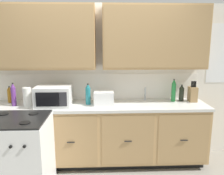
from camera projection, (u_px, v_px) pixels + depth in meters
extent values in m
plane|color=gray|center=(100.00, 174.00, 3.20)|extent=(8.00, 8.00, 0.00)
cube|color=white|center=(100.00, 82.00, 3.57)|extent=(4.27, 0.05, 2.36)
cube|color=white|center=(100.00, 86.00, 3.55)|extent=(3.07, 0.01, 0.40)
cube|color=tan|center=(42.00, 37.00, 3.21)|extent=(1.49, 0.34, 0.89)
cube|color=#A58052|center=(39.00, 37.00, 3.03)|extent=(1.46, 0.01, 0.83)
cube|color=tan|center=(154.00, 37.00, 3.27)|extent=(1.49, 0.34, 0.89)
cube|color=#A58052|center=(157.00, 37.00, 3.10)|extent=(1.46, 0.01, 0.83)
cube|color=white|center=(222.00, 54.00, 3.53)|extent=(0.44, 0.01, 0.90)
cube|color=black|center=(100.00, 158.00, 3.51)|extent=(3.01, 0.48, 0.10)
cube|color=tan|center=(100.00, 132.00, 3.39)|extent=(3.07, 0.60, 0.78)
cube|color=#A88354|center=(13.00, 143.00, 3.05)|extent=(0.71, 0.01, 0.72)
cube|color=black|center=(13.00, 144.00, 3.03)|extent=(0.10, 0.01, 0.01)
cube|color=#A88354|center=(71.00, 142.00, 3.08)|extent=(0.71, 0.01, 0.72)
cube|color=black|center=(71.00, 142.00, 3.06)|extent=(0.10, 0.01, 0.01)
cube|color=#A88354|center=(128.00, 141.00, 3.11)|extent=(0.71, 0.01, 0.72)
cube|color=black|center=(128.00, 141.00, 3.10)|extent=(0.10, 0.01, 0.01)
cube|color=#A88354|center=(184.00, 140.00, 3.14)|extent=(0.71, 0.01, 0.72)
cube|color=black|center=(184.00, 140.00, 3.13)|extent=(0.10, 0.01, 0.01)
cube|color=silver|center=(100.00, 105.00, 3.31)|extent=(3.10, 0.63, 0.04)
cube|color=#A8AAAF|center=(147.00, 104.00, 3.36)|extent=(0.56, 0.38, 0.02)
cube|color=white|center=(17.00, 157.00, 2.74)|extent=(0.76, 0.66, 0.92)
cube|color=black|center=(14.00, 119.00, 2.64)|extent=(0.74, 0.65, 0.02)
cylinder|color=black|center=(25.00, 123.00, 2.49)|extent=(0.12, 0.12, 0.01)
cylinder|color=black|center=(4.00, 114.00, 2.79)|extent=(0.12, 0.12, 0.01)
cylinder|color=black|center=(33.00, 114.00, 2.81)|extent=(0.12, 0.12, 0.01)
cylinder|color=black|center=(11.00, 147.00, 2.35)|extent=(0.03, 0.02, 0.03)
cylinder|color=black|center=(24.00, 147.00, 2.35)|extent=(0.03, 0.02, 0.03)
cube|color=white|center=(54.00, 96.00, 3.19)|extent=(0.48, 0.36, 0.28)
cube|color=black|center=(48.00, 99.00, 3.01)|extent=(0.31, 0.01, 0.19)
cube|color=#28282D|center=(63.00, 99.00, 3.02)|extent=(0.10, 0.01, 0.19)
cube|color=white|center=(104.00, 98.00, 3.25)|extent=(0.28, 0.18, 0.19)
cube|color=black|center=(100.00, 92.00, 3.23)|extent=(0.02, 0.13, 0.01)
cube|color=black|center=(107.00, 92.00, 3.23)|extent=(0.02, 0.13, 0.01)
cube|color=#9C794E|center=(193.00, 94.00, 3.43)|extent=(0.11, 0.14, 0.22)
cylinder|color=black|center=(192.00, 84.00, 3.39)|extent=(0.02, 0.02, 0.09)
cylinder|color=black|center=(193.00, 84.00, 3.39)|extent=(0.02, 0.02, 0.09)
cylinder|color=black|center=(194.00, 84.00, 3.39)|extent=(0.02, 0.02, 0.09)
cylinder|color=black|center=(196.00, 84.00, 3.39)|extent=(0.02, 0.02, 0.09)
cylinder|color=#B2B5BA|center=(145.00, 94.00, 3.52)|extent=(0.02, 0.02, 0.20)
cylinder|color=white|center=(27.00, 97.00, 3.20)|extent=(0.12, 0.12, 0.26)
cylinder|color=#663384|center=(14.00, 97.00, 3.20)|extent=(0.06, 0.06, 0.26)
cone|color=#663384|center=(13.00, 85.00, 3.17)|extent=(0.06, 0.06, 0.07)
cylinder|color=black|center=(13.00, 83.00, 3.16)|extent=(0.02, 0.02, 0.02)
cylinder|color=#9E6619|center=(10.00, 96.00, 3.38)|extent=(0.07, 0.07, 0.20)
cone|color=#9E6619|center=(9.00, 88.00, 3.35)|extent=(0.06, 0.06, 0.05)
cylinder|color=black|center=(9.00, 87.00, 3.35)|extent=(0.02, 0.02, 0.02)
cylinder|color=#1E707A|center=(88.00, 96.00, 3.28)|extent=(0.07, 0.07, 0.24)
cone|color=#1E707A|center=(88.00, 86.00, 3.25)|extent=(0.06, 0.06, 0.06)
cylinder|color=black|center=(88.00, 84.00, 3.24)|extent=(0.03, 0.03, 0.02)
cylinder|color=black|center=(181.00, 94.00, 3.47)|extent=(0.07, 0.07, 0.20)
cone|color=black|center=(182.00, 86.00, 3.44)|extent=(0.06, 0.06, 0.05)
cylinder|color=black|center=(182.00, 85.00, 3.44)|extent=(0.03, 0.03, 0.02)
cylinder|color=#237A38|center=(173.00, 93.00, 3.43)|extent=(0.07, 0.07, 0.27)
cone|color=#237A38|center=(174.00, 81.00, 3.40)|extent=(0.06, 0.06, 0.07)
cylinder|color=black|center=(174.00, 80.00, 3.39)|extent=(0.02, 0.02, 0.02)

